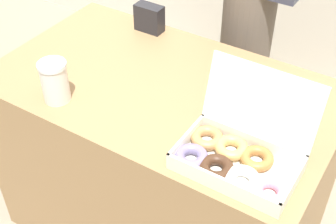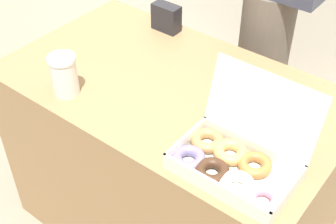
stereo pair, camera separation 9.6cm
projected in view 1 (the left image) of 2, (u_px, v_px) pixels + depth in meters
ground_plane at (164, 224)px, 2.01m from camera, size 14.00×14.00×0.00m
table at (163, 164)px, 1.77m from camera, size 1.14×0.67×0.75m
donut_box at (235, 155)px, 1.23m from camera, size 0.35×0.26×0.24m
coffee_cup at (55, 81)px, 1.43m from camera, size 0.09×0.09×0.13m
napkin_holder at (149, 18)px, 1.77m from camera, size 0.11×0.05×0.10m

